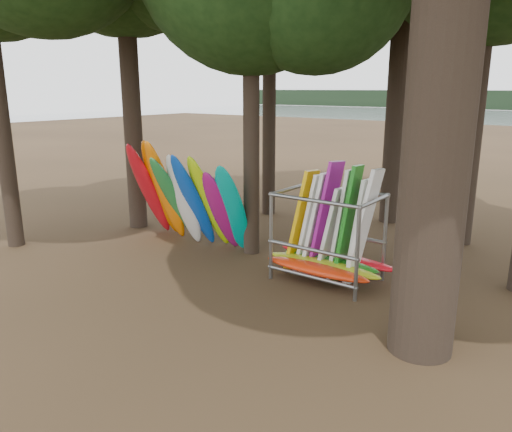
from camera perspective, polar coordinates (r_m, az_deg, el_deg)
The scene contains 3 objects.
ground at distance 11.56m, azimuth -2.97°, elevation -8.51°, with size 120.00×120.00×0.00m, color #47331E.
kayak_row at distance 14.62m, azimuth -8.10°, elevation 2.00°, with size 4.05×1.96×3.19m.
storage_rack at distance 12.01m, azimuth 8.24°, elevation -2.66°, with size 3.19×1.57×2.88m.
Camera 1 is at (6.80, -8.20, 4.50)m, focal length 35.00 mm.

